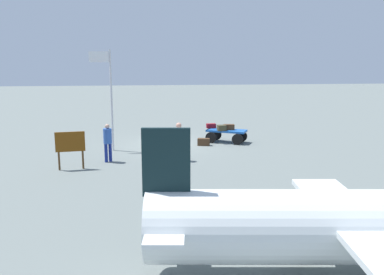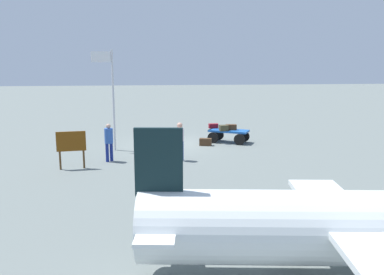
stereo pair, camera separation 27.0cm
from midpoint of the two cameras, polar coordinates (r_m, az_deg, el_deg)
ground_plane at (r=21.29m, az=-2.44°, el=-0.93°), size 120.00×120.00×0.00m
luggage_cart at (r=21.70m, az=5.58°, el=0.55°), size 2.33×1.95×0.69m
suitcase_grey at (r=21.66m, az=5.97°, el=1.47°), size 0.62×0.37×0.30m
suitcase_olive at (r=21.38m, az=4.92°, el=1.37°), size 0.47×0.41×0.29m
suitcase_navy at (r=22.22m, az=3.43°, el=1.67°), size 0.52×0.31×0.24m
suitcase_maroon at (r=20.84m, az=2.32°, el=-0.64°), size 0.68×0.44×0.38m
worker_lead at (r=17.44m, az=-1.32°, el=-0.09°), size 0.46×0.46×1.70m
worker_trailing at (r=17.62m, az=-11.37°, el=-0.27°), size 0.50×0.50×1.67m
airplane_near at (r=8.44m, az=23.92°, el=-11.63°), size 8.74×5.09×3.05m
flagpole at (r=19.71m, az=-11.16°, el=6.53°), size 1.04×0.10×4.89m
signboard at (r=16.72m, az=-16.44°, el=-0.90°), size 1.15×0.19×1.54m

